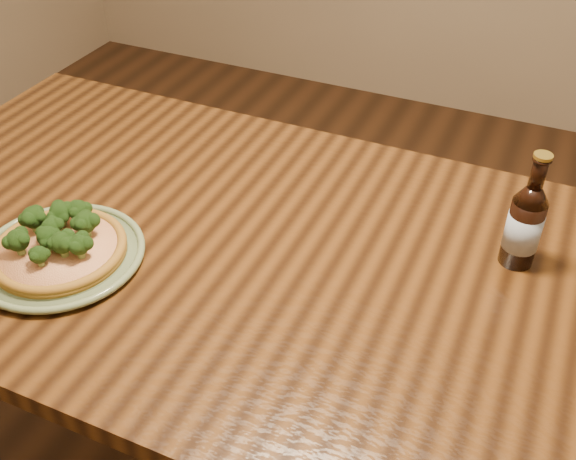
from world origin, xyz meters
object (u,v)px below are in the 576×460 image
at_px(beer_bottle, 525,224).
at_px(table, 241,278).
at_px(pizza, 58,245).
at_px(plate, 61,255).

bearing_deg(beer_bottle, table, -159.24).
bearing_deg(beer_bottle, pizza, -153.34).
relative_size(pizza, beer_bottle, 1.07).
bearing_deg(table, plate, -146.45).
height_order(plate, pizza, pizza).
xyz_separation_m(plate, pizza, (-0.00, 0.00, 0.02)).
distance_m(plate, beer_bottle, 0.83).
distance_m(table, plate, 0.34).
distance_m(plate, pizza, 0.02).
relative_size(table, pizza, 6.61).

